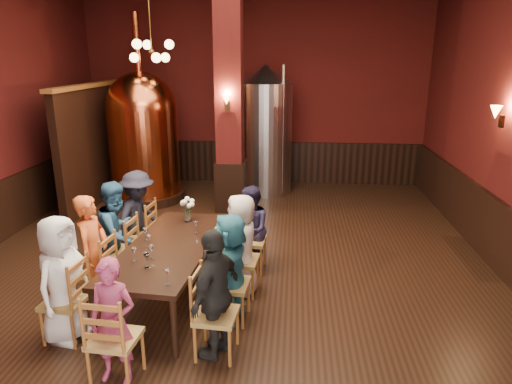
# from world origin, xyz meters

# --- Properties ---
(room) EXTENTS (10.00, 10.02, 4.50)m
(room) POSITION_xyz_m (0.00, 0.00, 2.25)
(room) COLOR black
(room) RESTS_ON ground
(wainscot_back) EXTENTS (7.90, 0.08, 1.00)m
(wainscot_back) POSITION_xyz_m (0.00, 4.96, 0.50)
(wainscot_back) COLOR black
(wainscot_back) RESTS_ON ground
(column) EXTENTS (0.58, 0.58, 4.50)m
(column) POSITION_xyz_m (-0.30, 2.80, 2.25)
(column) COLOR #4B1010
(column) RESTS_ON ground
(partition) EXTENTS (0.22, 3.50, 2.40)m
(partition) POSITION_xyz_m (-3.20, 3.20, 1.20)
(partition) COLOR black
(partition) RESTS_ON ground
(pendant_cluster) EXTENTS (0.90, 0.90, 1.70)m
(pendant_cluster) POSITION_xyz_m (-1.80, 2.90, 3.10)
(pendant_cluster) COLOR #A57226
(pendant_cluster) RESTS_ON room
(sconce_wall) EXTENTS (0.20, 0.20, 0.36)m
(sconce_wall) POSITION_xyz_m (3.90, 0.80, 2.20)
(sconce_wall) COLOR black
(sconce_wall) RESTS_ON room
(sconce_column) EXTENTS (0.20, 0.20, 0.36)m
(sconce_column) POSITION_xyz_m (-0.30, 2.50, 2.20)
(sconce_column) COLOR black
(sconce_column) RESTS_ON column
(dining_table) EXTENTS (1.19, 2.47, 0.75)m
(dining_table) POSITION_xyz_m (-0.56, -0.84, 0.69)
(dining_table) COLOR black
(dining_table) RESTS_ON ground
(chair_0) EXTENTS (0.50, 0.50, 0.92)m
(chair_0) POSITION_xyz_m (-1.49, -1.77, 0.46)
(chair_0) COLOR #955526
(chair_0) RESTS_ON ground
(person_0) EXTENTS (0.59, 0.78, 1.43)m
(person_0) POSITION_xyz_m (-1.49, -1.77, 0.72)
(person_0) COLOR white
(person_0) RESTS_ON ground
(chair_1) EXTENTS (0.50, 0.50, 0.92)m
(chair_1) POSITION_xyz_m (-1.44, -1.10, 0.46)
(chair_1) COLOR #955526
(chair_1) RESTS_ON ground
(person_1) EXTENTS (0.37, 0.54, 1.46)m
(person_1) POSITION_xyz_m (-1.44, -1.10, 0.73)
(person_1) COLOR #C35021
(person_1) RESTS_ON ground
(chair_2) EXTENTS (0.50, 0.50, 0.92)m
(chair_2) POSITION_xyz_m (-1.38, -0.44, 0.46)
(chair_2) COLOR #955526
(chair_2) RESTS_ON ground
(person_2) EXTENTS (0.49, 0.76, 1.44)m
(person_2) POSITION_xyz_m (-1.38, -0.44, 0.72)
(person_2) COLOR navy
(person_2) RESTS_ON ground
(chair_3) EXTENTS (0.50, 0.50, 0.92)m
(chair_3) POSITION_xyz_m (-1.33, 0.23, 0.46)
(chair_3) COLOR #955526
(chair_3) RESTS_ON ground
(person_3) EXTENTS (0.72, 1.01, 1.42)m
(person_3) POSITION_xyz_m (-1.33, 0.23, 0.71)
(person_3) COLOR black
(person_3) RESTS_ON ground
(chair_4) EXTENTS (0.50, 0.50, 0.92)m
(chair_4) POSITION_xyz_m (0.20, -1.91, 0.46)
(chair_4) COLOR #955526
(chair_4) RESTS_ON ground
(person_4) EXTENTS (0.62, 0.89, 1.40)m
(person_4) POSITION_xyz_m (0.20, -1.91, 0.70)
(person_4) COLOR black
(person_4) RESTS_ON ground
(chair_5) EXTENTS (0.50, 0.50, 0.92)m
(chair_5) POSITION_xyz_m (0.26, -1.24, 0.46)
(chair_5) COLOR #955526
(chair_5) RESTS_ON ground
(person_5) EXTENTS (0.62, 1.29, 1.33)m
(person_5) POSITION_xyz_m (0.26, -1.24, 0.67)
(person_5) COLOR teal
(person_5) RESTS_ON ground
(chair_6) EXTENTS (0.50, 0.50, 0.92)m
(chair_6) POSITION_xyz_m (0.31, -0.58, 0.46)
(chair_6) COLOR #955526
(chair_6) RESTS_ON ground
(person_6) EXTENTS (0.50, 0.70, 1.35)m
(person_6) POSITION_xyz_m (0.31, -0.58, 0.67)
(person_6) COLOR beige
(person_6) RESTS_ON ground
(chair_7) EXTENTS (0.50, 0.50, 0.92)m
(chair_7) POSITION_xyz_m (0.37, 0.09, 0.46)
(chair_7) COLOR #955526
(chair_7) RESTS_ON ground
(person_7) EXTENTS (0.43, 0.66, 1.26)m
(person_7) POSITION_xyz_m (0.37, 0.09, 0.63)
(person_7) COLOR #1E1A35
(person_7) RESTS_ON ground
(chair_8) EXTENTS (0.50, 0.50, 0.92)m
(chair_8) POSITION_xyz_m (-0.69, -2.38, 0.46)
(chair_8) COLOR #955526
(chair_8) RESTS_ON ground
(person_8) EXTENTS (0.49, 0.34, 1.26)m
(person_8) POSITION_xyz_m (-0.69, -2.38, 0.63)
(person_8) COLOR #973258
(person_8) RESTS_ON ground
(copper_kettle) EXTENTS (1.70, 1.70, 3.84)m
(copper_kettle) POSITION_xyz_m (-2.22, 3.31, 1.40)
(copper_kettle) COLOR black
(copper_kettle) RESTS_ON ground
(steel_vessel) EXTENTS (1.32, 1.32, 2.84)m
(steel_vessel) POSITION_xyz_m (0.31, 4.13, 1.42)
(steel_vessel) COLOR #B2B2B7
(steel_vessel) RESTS_ON ground
(rose_vase) EXTENTS (0.21, 0.21, 0.36)m
(rose_vase) POSITION_xyz_m (-0.52, 0.01, 0.99)
(rose_vase) COLOR white
(rose_vase) RESTS_ON dining_table
(wine_glass_0) EXTENTS (0.07, 0.07, 0.17)m
(wine_glass_0) POSITION_xyz_m (-0.31, -0.43, 0.83)
(wine_glass_0) COLOR white
(wine_glass_0) RESTS_ON dining_table
(wine_glass_1) EXTENTS (0.07, 0.07, 0.17)m
(wine_glass_1) POSITION_xyz_m (-0.78, -0.96, 0.83)
(wine_glass_1) COLOR white
(wine_glass_1) RESTS_ON dining_table
(wine_glass_2) EXTENTS (0.07, 0.07, 0.17)m
(wine_glass_2) POSITION_xyz_m (-0.65, -1.25, 0.83)
(wine_glass_2) COLOR white
(wine_glass_2) RESTS_ON dining_table
(wine_glass_3) EXTENTS (0.07, 0.07, 0.17)m
(wine_glass_3) POSITION_xyz_m (-0.90, -0.72, 0.83)
(wine_glass_3) COLOR white
(wine_glass_3) RESTS_ON dining_table
(wine_glass_4) EXTENTS (0.07, 0.07, 0.17)m
(wine_glass_4) POSITION_xyz_m (-0.31, -1.85, 0.83)
(wine_glass_4) COLOR white
(wine_glass_4) RESTS_ON dining_table
(wine_glass_5) EXTENTS (0.07, 0.07, 0.17)m
(wine_glass_5) POSITION_xyz_m (-0.63, -1.49, 0.83)
(wine_glass_5) COLOR white
(wine_glass_5) RESTS_ON dining_table
(wine_glass_6) EXTENTS (0.07, 0.07, 0.17)m
(wine_glass_6) POSITION_xyz_m (-0.64, -1.48, 0.83)
(wine_glass_6) COLOR white
(wine_glass_6) RESTS_ON dining_table
(wine_glass_7) EXTENTS (0.07, 0.07, 0.17)m
(wine_glass_7) POSITION_xyz_m (-0.83, -1.34, 0.83)
(wine_glass_7) COLOR white
(wine_glass_7) RESTS_ON dining_table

